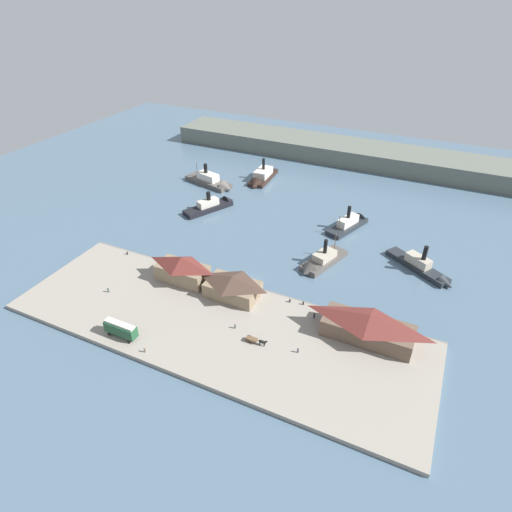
% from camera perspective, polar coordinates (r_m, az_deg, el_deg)
% --- Properties ---
extents(ground_plane, '(320.00, 320.00, 0.00)m').
position_cam_1_polar(ground_plane, '(127.45, -0.58, -3.39)').
color(ground_plane, slate).
extents(quay_promenade, '(110.00, 36.00, 1.20)m').
position_cam_1_polar(quay_promenade, '(112.27, -5.54, -9.22)').
color(quay_promenade, gray).
rests_on(quay_promenade, ground).
extents(seawall_edge, '(110.00, 0.80, 1.00)m').
position_cam_1_polar(seawall_edge, '(124.59, -1.31, -4.10)').
color(seawall_edge, slate).
rests_on(seawall_edge, ground).
extents(ferry_shed_west_terminal, '(15.28, 7.72, 8.04)m').
position_cam_1_polar(ferry_shed_west_terminal, '(125.38, -9.83, -1.68)').
color(ferry_shed_west_terminal, '#847056').
rests_on(ferry_shed_west_terminal, quay_promenade).
extents(ferry_shed_customs_shed, '(14.93, 9.20, 6.48)m').
position_cam_1_polar(ferry_shed_customs_shed, '(118.42, -3.14, -4.01)').
color(ferry_shed_customs_shed, '#847056').
rests_on(ferry_shed_customs_shed, quay_promenade).
extents(ferry_shed_central_terminal, '(22.39, 9.05, 7.34)m').
position_cam_1_polar(ferry_shed_central_terminal, '(108.72, 14.75, -9.04)').
color(ferry_shed_central_terminal, brown).
rests_on(ferry_shed_central_terminal, quay_promenade).
extents(street_tram, '(8.70, 2.62, 4.27)m').
position_cam_1_polar(street_tram, '(111.49, -17.62, -9.22)').
color(street_tram, '#1E4C2D').
rests_on(street_tram, quay_promenade).
extents(horse_cart, '(5.74, 1.42, 1.87)m').
position_cam_1_polar(horse_cart, '(105.78, -0.04, -11.16)').
color(horse_cart, brown).
rests_on(horse_cart, quay_promenade).
extents(pedestrian_near_cart, '(0.38, 0.38, 1.53)m').
position_cam_1_polar(pedestrian_near_cart, '(104.22, 5.62, -12.41)').
color(pedestrian_near_cart, '#33384C').
rests_on(pedestrian_near_cart, quay_promenade).
extents(pedestrian_at_waters_edge, '(0.44, 0.44, 1.76)m').
position_cam_1_polar(pedestrian_at_waters_edge, '(113.62, 7.78, -7.84)').
color(pedestrian_at_waters_edge, '#232328').
rests_on(pedestrian_at_waters_edge, quay_promenade).
extents(pedestrian_walking_east, '(0.42, 0.42, 1.69)m').
position_cam_1_polar(pedestrian_walking_east, '(127.96, -19.11, -4.29)').
color(pedestrian_walking_east, '#3D4C42').
rests_on(pedestrian_walking_east, quay_promenade).
extents(pedestrian_near_east_shed, '(0.39, 0.39, 1.57)m').
position_cam_1_polar(pedestrian_near_east_shed, '(107.11, -14.62, -12.02)').
color(pedestrian_near_east_shed, '#6B5B4C').
rests_on(pedestrian_near_east_shed, quay_promenade).
extents(pedestrian_by_tram, '(0.38, 0.38, 1.55)m').
position_cam_1_polar(pedestrian_by_tram, '(109.83, -2.80, -9.32)').
color(pedestrian_by_tram, '#3D4C42').
rests_on(pedestrian_by_tram, quay_promenade).
extents(mooring_post_center_west, '(0.44, 0.44, 0.90)m').
position_cam_1_polar(mooring_post_center_west, '(117.61, 6.32, -6.27)').
color(mooring_post_center_west, black).
rests_on(mooring_post_center_west, quay_promenade).
extents(mooring_post_east, '(0.44, 0.44, 0.90)m').
position_cam_1_polar(mooring_post_east, '(143.11, -16.80, 0.36)').
color(mooring_post_east, black).
rests_on(mooring_post_east, quay_promenade).
extents(mooring_post_west, '(0.44, 0.44, 0.90)m').
position_cam_1_polar(mooring_post_west, '(118.05, 4.54, -5.97)').
color(mooring_post_west, black).
rests_on(mooring_post_west, quay_promenade).
extents(mooring_post_center_east, '(0.44, 0.44, 0.90)m').
position_cam_1_polar(mooring_post_center_east, '(114.47, 22.01, -10.39)').
color(mooring_post_center_east, black).
rests_on(mooring_post_center_east, quay_promenade).
extents(ferry_mid_harbor, '(14.35, 21.59, 9.03)m').
position_cam_1_polar(ferry_mid_harbor, '(168.05, -5.71, 6.79)').
color(ferry_mid_harbor, black).
rests_on(ferry_mid_harbor, ground).
extents(ferry_approaching_east, '(22.19, 16.42, 10.10)m').
position_cam_1_polar(ferry_approaching_east, '(139.97, 21.42, -1.52)').
color(ferry_approaching_east, '#23282D').
rests_on(ferry_approaching_east, ground).
extents(ferry_approaching_west, '(11.63, 19.99, 10.41)m').
position_cam_1_polar(ferry_approaching_west, '(134.67, 8.50, -0.84)').
color(ferry_approaching_west, '#514C47').
rests_on(ferry_approaching_west, ground).
extents(ferry_near_quay, '(25.14, 12.45, 11.00)m').
position_cam_1_polar(ferry_near_quay, '(187.47, -5.77, 9.76)').
color(ferry_near_quay, '#514C47').
rests_on(ferry_near_quay, ground).
extents(ferry_outer_harbor, '(7.90, 22.08, 11.76)m').
position_cam_1_polar(ferry_outer_harbor, '(190.88, 0.67, 10.38)').
color(ferry_outer_harbor, black).
rests_on(ferry_outer_harbor, ground).
extents(ferry_moored_east, '(11.82, 20.52, 10.59)m').
position_cam_1_polar(ferry_moored_east, '(158.35, 12.57, 4.35)').
color(ferry_moored_east, '#23282D').
rests_on(ferry_moored_east, ground).
extents(far_headland, '(180.00, 24.00, 8.00)m').
position_cam_1_polar(far_headland, '(218.89, 12.40, 13.37)').
color(far_headland, '#60665B').
rests_on(far_headland, ground).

